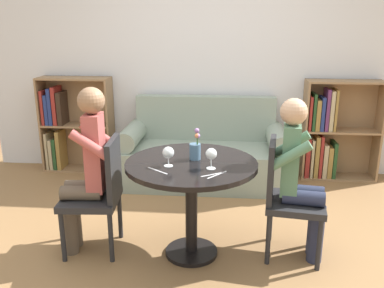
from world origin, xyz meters
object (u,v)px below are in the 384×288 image
bookshelf_left (69,125)px  person_right (300,177)px  chair_left (100,191)px  person_left (86,169)px  flower_vase (195,149)px  bookshelf_right (330,133)px  wine_glass_right (211,155)px  couch (204,155)px  chair_right (286,194)px  wine_glass_left (168,153)px

bookshelf_left → person_right: (2.42, -1.74, 0.09)m
bookshelf_left → chair_left: bearing=-62.5°
person_left → chair_left: bearing=92.9°
person_left → flower_vase: bearing=90.2°
bookshelf_left → flower_vase: (1.65, -1.73, 0.28)m
bookshelf_right → flower_vase: 2.23m
wine_glass_right → chair_left: bearing=170.6°
person_left → wine_glass_right: (0.93, -0.13, 0.18)m
person_right → flower_vase: person_right is taller
couch → wine_glass_right: size_ratio=12.26×
flower_vase → person_left: bearing=-175.6°
chair_left → flower_vase: 0.80m
bookshelf_right → person_left: bearing=-140.8°
person_right → couch: bearing=36.2°
chair_left → person_right: bearing=87.5°
chair_right → bookshelf_right: bearing=-14.6°
wine_glass_left → flower_vase: flower_vase is taller
person_right → wine_glass_left: (-0.94, -0.16, 0.21)m
bookshelf_right → wine_glass_left: size_ratio=7.92×
bookshelf_left → chair_left: bookshelf_left is taller
chair_left → flower_vase: bearing=89.8°
chair_right → flower_vase: 0.75m
person_right → wine_glass_right: size_ratio=8.26×
wine_glass_left → person_left: bearing=170.8°
bookshelf_left → flower_vase: size_ratio=4.72×
chair_left → person_right: 1.50m
bookshelf_right → flower_vase: bearing=-128.7°
couch → chair_right: (0.70, -1.45, 0.18)m
wine_glass_left → flower_vase: 0.24m
wine_glass_left → couch: bearing=84.7°
chair_left → person_right: person_right is taller
chair_left → person_left: size_ratio=0.70×
chair_right → flower_vase: flower_vase is taller
wine_glass_right → couch: bearing=95.1°
wine_glass_left → bookshelf_right: bearing=50.5°
chair_left → person_left: (-0.09, -0.01, 0.18)m
person_left → flower_vase: (0.81, 0.06, 0.16)m
chair_right → person_left: (-1.49, -0.08, 0.18)m
person_right → bookshelf_right: bearing=-11.7°
chair_right → flower_vase: bearing=99.1°
wine_glass_right → flower_vase: 0.23m
person_right → chair_left: bearing=99.6°
bookshelf_left → wine_glass_right: bearing=-47.3°
bookshelf_right → flower_vase: bookshelf_right is taller
chair_right → wine_glass_left: size_ratio=6.38×
bookshelf_left → wine_glass_left: (1.48, -1.90, 0.29)m
chair_right → wine_glass_right: bearing=118.4°
bookshelf_left → chair_right: (2.33, -1.72, -0.06)m
person_left → wine_glass_right: bearing=77.9°
couch → wine_glass_left: couch is taller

